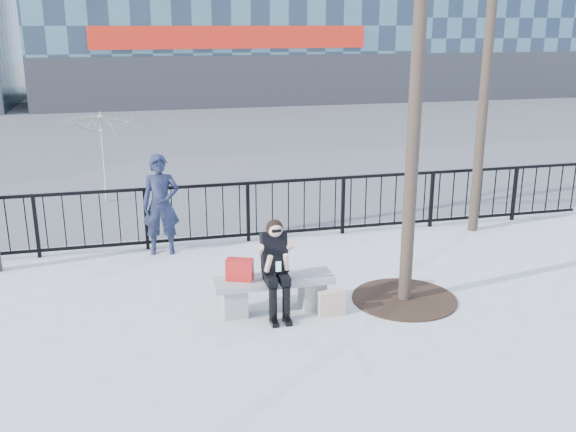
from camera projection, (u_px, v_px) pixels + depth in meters
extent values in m
plane|color=#A4A39F|center=(274.00, 310.00, 8.87)|extent=(120.00, 120.00, 0.00)
cube|color=#474747|center=(182.00, 135.00, 22.82)|extent=(60.00, 23.00, 0.01)
cube|color=black|center=(236.00, 184.00, 11.35)|extent=(14.00, 0.05, 0.05)
cube|color=black|center=(238.00, 235.00, 11.63)|extent=(14.00, 0.05, 0.05)
cube|color=#2D2D30|center=(233.00, 82.00, 29.63)|extent=(18.00, 0.08, 2.40)
cube|color=red|center=(232.00, 37.00, 29.00)|extent=(12.60, 0.12, 1.00)
cube|color=#2D2D30|center=(554.00, 75.00, 33.53)|extent=(16.00, 0.08, 2.40)
cylinder|color=black|center=(420.00, 28.00, 8.13)|extent=(0.18, 0.18, 7.50)
cylinder|color=black|center=(489.00, 41.00, 11.31)|extent=(0.18, 0.18, 7.00)
cylinder|color=black|center=(404.00, 299.00, 9.21)|extent=(1.50, 1.50, 0.02)
cube|color=slate|center=(234.00, 301.00, 8.69)|extent=(0.32, 0.38, 0.40)
cube|color=slate|center=(312.00, 293.00, 8.94)|extent=(0.32, 0.38, 0.40)
cube|color=gray|center=(274.00, 280.00, 8.74)|extent=(1.65, 0.46, 0.09)
cube|color=red|center=(240.00, 270.00, 8.60)|extent=(0.40, 0.29, 0.30)
cube|color=beige|center=(331.00, 303.00, 8.69)|extent=(0.37, 0.15, 0.35)
imported|color=black|center=(161.00, 205.00, 10.84)|extent=(0.67, 0.48, 1.73)
imported|color=yellow|center=(103.00, 158.00, 13.92)|extent=(2.61, 2.64, 2.02)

